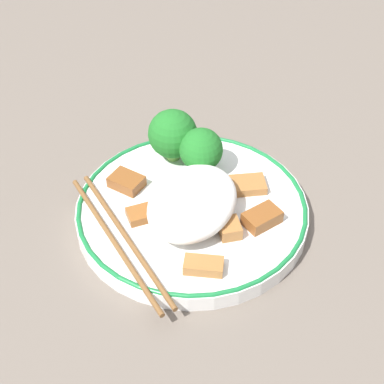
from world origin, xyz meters
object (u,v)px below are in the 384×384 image
at_px(broccoli_back_center, 173,134).
at_px(chopsticks, 120,239).
at_px(broccoli_back_left, 201,150).
at_px(plate, 192,211).

distance_m(broccoli_back_center, chopsticks, 0.14).
bearing_deg(chopsticks, broccoli_back_left, -13.29).
relative_size(broccoli_back_left, broccoli_back_center, 0.90).
bearing_deg(broccoli_back_center, chopsticks, -176.75).
bearing_deg(broccoli_back_left, broccoli_back_center, 76.09).
bearing_deg(plate, broccoli_back_left, 14.18).
distance_m(broccoli_back_left, broccoli_back_center, 0.04).
relative_size(broccoli_back_left, chopsticks, 0.31).
distance_m(plate, broccoli_back_center, 0.09).
bearing_deg(broccoli_back_center, broccoli_back_left, -103.91).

